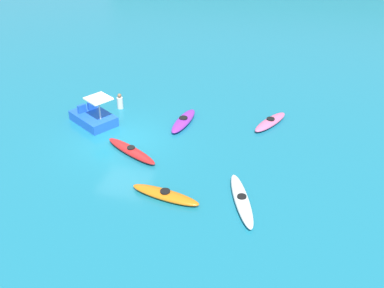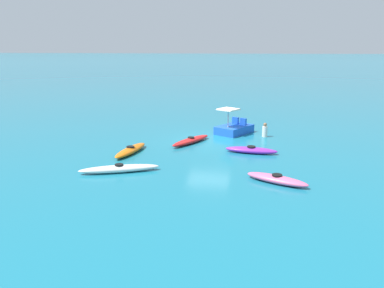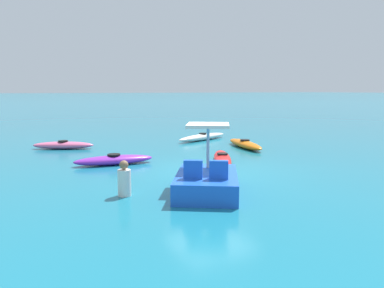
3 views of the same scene
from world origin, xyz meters
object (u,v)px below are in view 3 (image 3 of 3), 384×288
object	(u,v)px
kayak_red	(222,159)
pedal_boat_blue	(207,180)
kayak_purple	(114,160)
kayak_orange	(245,144)
kayak_white	(203,137)
person_near_shore	(124,180)
kayak_pink	(63,145)

from	to	relation	value
kayak_red	pedal_boat_blue	size ratio (longest dim) A/B	1.10
kayak_purple	pedal_boat_blue	world-z (taller)	pedal_boat_blue
kayak_orange	kayak_white	bearing A→B (deg)	8.97
kayak_purple	kayak_red	bearing A→B (deg)	-114.11
kayak_purple	person_near_shore	xyz separation A→B (m)	(-3.86, 0.78, 0.22)
kayak_pink	pedal_boat_blue	bearing A→B (deg)	-166.03
kayak_purple	kayak_orange	bearing A→B (deg)	-80.59
kayak_pink	kayak_orange	xyz separation A→B (m)	(-3.34, -7.29, -0.00)
kayak_purple	kayak_white	bearing A→B (deg)	-54.54
kayak_red	kayak_pink	size ratio (longest dim) A/B	1.18
kayak_purple	kayak_white	world-z (taller)	same
kayak_red	kayak_orange	xyz separation A→B (m)	(2.57, -2.77, 0.00)
kayak_white	kayak_purple	bearing A→B (deg)	125.46
kayak_purple	kayak_orange	size ratio (longest dim) A/B	0.90
person_near_shore	kayak_white	bearing A→B (deg)	-39.35
kayak_orange	kayak_purple	bearing A→B (deg)	99.41
kayak_red	kayak_purple	world-z (taller)	same
kayak_red	kayak_pink	distance (m)	7.45
pedal_boat_blue	person_near_shore	world-z (taller)	pedal_boat_blue
kayak_red	pedal_boat_blue	bearing A→B (deg)	142.38
kayak_pink	kayak_orange	size ratio (longest dim) A/B	0.86
kayak_orange	pedal_boat_blue	size ratio (longest dim) A/B	1.09
kayak_red	kayak_pink	world-z (taller)	same
person_near_shore	kayak_red	bearing A→B (deg)	-61.28
kayak_white	person_near_shore	xyz separation A→B (m)	(-7.94, 6.51, 0.22)
kayak_purple	kayak_pink	distance (m)	4.50
kayak_red	person_near_shore	distance (m)	4.82
kayak_purple	person_near_shore	size ratio (longest dim) A/B	3.15
pedal_boat_blue	kayak_pink	bearing A→B (deg)	13.97
pedal_boat_blue	kayak_orange	bearing A→B (deg)	-42.36
kayak_purple	pedal_boat_blue	xyz separation A→B (m)	(-4.54, -1.14, 0.17)
kayak_purple	person_near_shore	distance (m)	3.94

